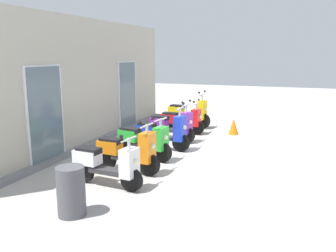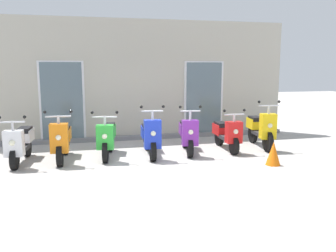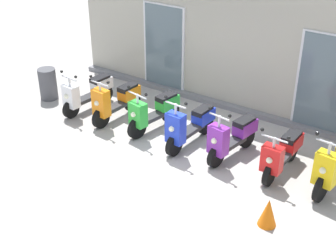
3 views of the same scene
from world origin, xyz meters
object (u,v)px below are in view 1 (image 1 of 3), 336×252
object	(u,v)px
traffic_cone	(234,126)
scooter_green	(144,140)
scooter_blue	(163,132)
trash_bin	(71,191)
scooter_purple	(172,125)
scooter_white	(107,164)
scooter_red	(182,120)
scooter_yellow	(189,113)
scooter_orange	(128,151)

from	to	relation	value
traffic_cone	scooter_green	bearing A→B (deg)	155.45
scooter_blue	trash_bin	world-z (taller)	scooter_blue
scooter_green	trash_bin	world-z (taller)	scooter_green
scooter_blue	scooter_purple	bearing A→B (deg)	3.75
scooter_green	scooter_purple	distance (m)	1.98
scooter_purple	scooter_white	bearing A→B (deg)	-179.37
scooter_purple	scooter_blue	bearing A→B (deg)	-176.25
scooter_white	scooter_green	size ratio (longest dim) A/B	1.02
scooter_red	traffic_cone	bearing A→B (deg)	-75.08
scooter_white	scooter_yellow	xyz separation A→B (m)	(5.97, 0.16, 0.04)
scooter_purple	trash_bin	bearing A→B (deg)	-178.60
scooter_orange	scooter_purple	distance (m)	3.01
scooter_green	scooter_red	size ratio (longest dim) A/B	1.02
scooter_orange	traffic_cone	distance (m)	4.75
scooter_blue	scooter_red	xyz separation A→B (m)	(2.03, 0.12, -0.03)
scooter_orange	scooter_red	world-z (taller)	scooter_orange
scooter_red	trash_bin	world-z (taller)	scooter_red
scooter_orange	scooter_purple	world-z (taller)	scooter_purple
scooter_blue	trash_bin	size ratio (longest dim) A/B	2.01
scooter_white	scooter_red	distance (m)	4.97
scooter_white	scooter_orange	world-z (taller)	scooter_orange
scooter_blue	scooter_red	bearing A→B (deg)	3.24
scooter_orange	scooter_yellow	world-z (taller)	scooter_yellow
scooter_purple	trash_bin	distance (m)	5.19
scooter_orange	scooter_purple	size ratio (longest dim) A/B	1.04
scooter_purple	scooter_orange	bearing A→B (deg)	-179.02
scooter_purple	scooter_yellow	size ratio (longest dim) A/B	0.91
scooter_purple	scooter_red	world-z (taller)	scooter_purple
scooter_white	traffic_cone	xyz separation A→B (m)	(5.39, -1.51, -0.20)
scooter_purple	trash_bin	world-z (taller)	scooter_purple
scooter_purple	scooter_yellow	world-z (taller)	scooter_yellow
scooter_orange	scooter_blue	size ratio (longest dim) A/B	0.96
scooter_red	trash_bin	size ratio (longest dim) A/B	1.88
scooter_white	traffic_cone	size ratio (longest dim) A/B	3.01
scooter_purple	scooter_red	size ratio (longest dim) A/B	0.99
scooter_purple	scooter_red	distance (m)	1.07
scooter_yellow	trash_bin	xyz separation A→B (m)	(-7.26, -0.25, -0.10)
scooter_green	scooter_purple	size ratio (longest dim) A/B	1.03
scooter_red	trash_bin	xyz separation A→B (m)	(-6.26, -0.18, -0.03)
scooter_blue	traffic_cone	bearing A→B (deg)	-31.16
scooter_white	scooter_orange	size ratio (longest dim) A/B	1.01
scooter_orange	trash_bin	bearing A→B (deg)	-178.01
scooter_green	scooter_yellow	bearing A→B (deg)	1.22
scooter_green	traffic_cone	distance (m)	3.82
traffic_cone	scooter_blue	bearing A→B (deg)	148.84
scooter_red	scooter_orange	bearing A→B (deg)	-178.55
scooter_orange	traffic_cone	bearing A→B (deg)	-18.43
scooter_blue	traffic_cone	world-z (taller)	scooter_blue
scooter_orange	scooter_blue	world-z (taller)	scooter_blue
scooter_blue	scooter_yellow	size ratio (longest dim) A/B	0.99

